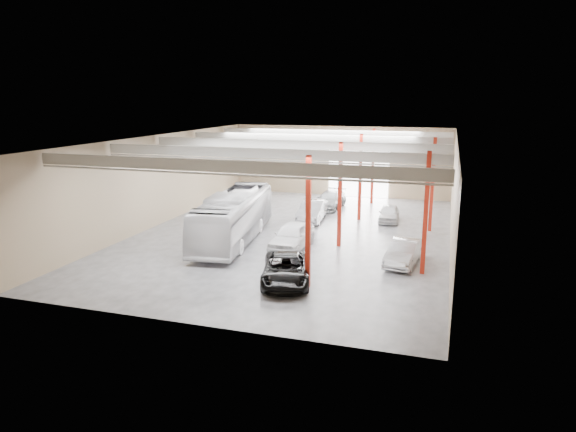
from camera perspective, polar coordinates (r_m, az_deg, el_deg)
The scene contains 8 objects.
depot_shell at distance 37.14m, azimuth 1.06°, elevation 5.57°, with size 22.12×32.12×7.06m.
coach_bus at distance 35.88m, azimuth -6.04°, elevation -0.08°, with size 2.87×12.27×3.42m, color silver.
black_sedan at distance 27.89m, azimuth -0.24°, elevation -5.94°, with size 2.50×5.42×1.51m, color black.
car_row_a at distance 34.04m, azimuth 0.45°, elevation -2.21°, with size 2.03×5.05×1.72m, color white.
car_row_b at distance 41.66m, azimuth 2.72°, elevation 0.59°, with size 1.75×5.01×1.65m, color #A1A1A5.
car_row_c at distance 46.56m, azimuth 4.70°, elevation 1.79°, with size 2.09×5.14×1.49m, color gray.
car_right_near at distance 31.68m, azimuth 12.71°, elevation -3.95°, with size 1.55×4.45×1.47m, color silver.
car_right_far at distance 42.25m, azimuth 11.16°, elevation 0.31°, with size 1.58×3.92×1.34m, color silver.
Camera 1 is at (10.50, -34.85, 9.86)m, focal length 32.00 mm.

